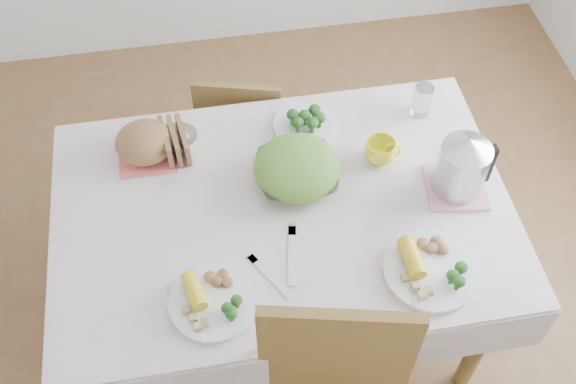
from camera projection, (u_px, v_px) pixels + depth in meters
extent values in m
plane|color=brown|center=(284.00, 315.00, 2.81)|extent=(3.60, 3.60, 0.00)
cube|color=brown|center=(284.00, 269.00, 2.51)|extent=(1.40, 0.90, 0.75)
cube|color=silver|center=(283.00, 209.00, 2.21)|extent=(1.50, 1.00, 0.01)
cube|color=brown|center=(246.00, 116.00, 2.86)|extent=(0.44, 0.44, 0.79)
imported|color=white|center=(297.00, 174.00, 2.25)|extent=(0.27, 0.27, 0.07)
cylinder|color=white|center=(213.00, 303.00, 1.98)|extent=(0.29, 0.29, 0.02)
cylinder|color=white|center=(430.00, 271.00, 2.05)|extent=(0.36, 0.36, 0.02)
cylinder|color=beige|center=(304.00, 126.00, 2.41)|extent=(0.28, 0.28, 0.02)
cube|color=#FF7066|center=(148.00, 154.00, 2.34)|extent=(0.20, 0.20, 0.00)
ellipsoid|color=brown|center=(145.00, 143.00, 2.30)|extent=(0.24, 0.23, 0.12)
imported|color=white|center=(179.00, 140.00, 2.36)|extent=(0.17, 0.17, 0.04)
imported|color=#FFF428|center=(380.00, 151.00, 2.30)|extent=(0.14, 0.14, 0.09)
cylinder|color=white|center=(422.00, 100.00, 2.41)|extent=(0.09, 0.09, 0.13)
cube|color=pink|center=(455.00, 187.00, 2.25)|extent=(0.22, 0.22, 0.02)
cylinder|color=#B2B5BA|center=(462.00, 166.00, 2.16)|extent=(0.18, 0.18, 0.23)
cube|color=silver|center=(270.00, 276.00, 2.05)|extent=(0.12, 0.18, 0.00)
cube|color=silver|center=(292.00, 255.00, 2.09)|extent=(0.06, 0.22, 0.00)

